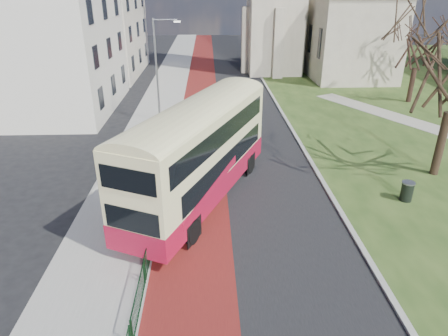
{
  "coord_description": "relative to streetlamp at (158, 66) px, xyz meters",
  "views": [
    {
      "loc": [
        -0.44,
        -14.22,
        10.44
      ],
      "look_at": [
        0.3,
        4.06,
        2.0
      ],
      "focal_mm": 32.0,
      "sensor_mm": 36.0,
      "label": 1
    }
  ],
  "objects": [
    {
      "name": "street_block_near",
      "position": [
        -9.65,
        4.0,
        1.92
      ],
      "size": [
        10.3,
        14.3,
        13.0
      ],
      "color": "silver",
      "rests_on": "ground"
    },
    {
      "name": "bus_lane",
      "position": [
        3.15,
        2.0,
        -4.59
      ],
      "size": [
        3.4,
        120.0,
        0.01
      ],
      "primitive_type": "cube",
      "color": "#591414",
      "rests_on": "ground"
    },
    {
      "name": "pedestrian_railing",
      "position": [
        1.4,
        -14.0,
        -4.04
      ],
      "size": [
        0.07,
        24.0,
        1.12
      ],
      "color": "#0B3216",
      "rests_on": "ground"
    },
    {
      "name": "road_carriageway",
      "position": [
        5.85,
        2.0,
        -4.59
      ],
      "size": [
        9.0,
        120.0,
        0.01
      ],
      "primitive_type": "cube",
      "color": "black",
      "rests_on": "ground"
    },
    {
      "name": "ground",
      "position": [
        4.35,
        -18.0,
        -4.59
      ],
      "size": [
        160.0,
        160.0,
        0.0
      ],
      "primitive_type": "plane",
      "color": "black",
      "rests_on": "ground"
    },
    {
      "name": "pavement_west",
      "position": [
        -0.65,
        2.0,
        -4.53
      ],
      "size": [
        4.0,
        120.0,
        0.12
      ],
      "primitive_type": "cube",
      "color": "gray",
      "rests_on": "ground"
    },
    {
      "name": "winter_tree_far",
      "position": [
        23.41,
        5.03,
        1.21
      ],
      "size": [
        5.85,
        5.85,
        8.33
      ],
      "rotation": [
        0.0,
        0.0,
        -0.03
      ],
      "color": "#301F18",
      "rests_on": "grass_green"
    },
    {
      "name": "street_block_far",
      "position": [
        -9.65,
        20.0,
        1.17
      ],
      "size": [
        10.3,
        16.3,
        11.5
      ],
      "color": "beige",
      "rests_on": "ground"
    },
    {
      "name": "litter_bin",
      "position": [
        14.25,
        -14.15,
        -4.02
      ],
      "size": [
        0.76,
        0.76,
        1.07
      ],
      "rotation": [
        0.0,
        0.0,
        0.15
      ],
      "color": "black",
      "rests_on": "grass_green"
    },
    {
      "name": "bus",
      "position": [
        3.44,
        -13.55,
        -1.68
      ],
      "size": [
        7.61,
        12.28,
        5.1
      ],
      "rotation": [
        0.0,
        0.0,
        -0.43
      ],
      "color": "maroon",
      "rests_on": "ground"
    },
    {
      "name": "kerb_west",
      "position": [
        1.35,
        2.0,
        -4.53
      ],
      "size": [
        0.25,
        120.0,
        0.13
      ],
      "primitive_type": "cube",
      "color": "#999993",
      "rests_on": "ground"
    },
    {
      "name": "kerb_east",
      "position": [
        10.45,
        4.0,
        -4.53
      ],
      "size": [
        0.25,
        80.0,
        0.13
      ],
      "primitive_type": "cube",
      "color": "#999993",
      "rests_on": "ground"
    },
    {
      "name": "streetlamp",
      "position": [
        0.0,
        0.0,
        0.0
      ],
      "size": [
        2.13,
        0.18,
        8.0
      ],
      "color": "gray",
      "rests_on": "pavement_west"
    }
  ]
}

